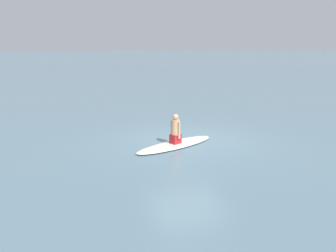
{
  "coord_description": "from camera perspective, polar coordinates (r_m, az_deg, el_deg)",
  "views": [
    {
      "loc": [
        -4.87,
        -9.74,
        2.98
      ],
      "look_at": [
        -0.73,
        -0.06,
        0.54
      ],
      "focal_mm": 37.39,
      "sensor_mm": 36.0,
      "label": 1
    }
  ],
  "objects": [
    {
      "name": "surfboard",
      "position": [
        10.63,
        1.22,
        -3.03
      ],
      "size": [
        3.03,
        1.71,
        0.08
      ],
      "primitive_type": "ellipsoid",
      "rotation": [
        0.0,
        0.0,
        0.33
      ],
      "color": "silver",
      "rests_on": "ground"
    },
    {
      "name": "person_paddler",
      "position": [
        10.52,
        1.23,
        -0.68
      ],
      "size": [
        0.36,
        0.39,
        0.9
      ],
      "rotation": [
        0.0,
        0.0,
        0.33
      ],
      "color": "#A51E23",
      "rests_on": "surfboard"
    },
    {
      "name": "ground_plane",
      "position": [
        11.29,
        3.26,
        -2.3
      ],
      "size": [
        400.0,
        400.0,
        0.0
      ],
      "primitive_type": "plane",
      "color": "slate"
    }
  ]
}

